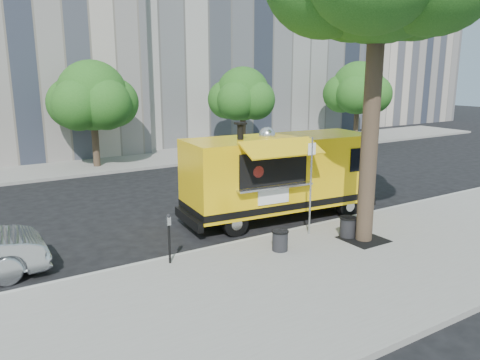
% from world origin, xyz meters
% --- Properties ---
extents(ground, '(120.00, 120.00, 0.00)m').
position_xyz_m(ground, '(0.00, 0.00, 0.00)').
color(ground, black).
rests_on(ground, ground).
extents(sidewalk, '(60.00, 6.00, 0.15)m').
position_xyz_m(sidewalk, '(0.00, -4.00, 0.07)').
color(sidewalk, gray).
rests_on(sidewalk, ground).
extents(curb, '(60.00, 0.14, 0.16)m').
position_xyz_m(curb, '(0.00, -0.93, 0.07)').
color(curb, '#999993').
rests_on(curb, ground).
extents(far_sidewalk, '(60.00, 5.00, 0.15)m').
position_xyz_m(far_sidewalk, '(0.00, 13.50, 0.07)').
color(far_sidewalk, gray).
rests_on(far_sidewalk, ground).
extents(building_mid, '(20.00, 14.00, 20.00)m').
position_xyz_m(building_mid, '(12.00, 23.00, 10.00)').
color(building_mid, '#9F9A95').
rests_on(building_mid, ground).
extents(building_right, '(16.00, 12.00, 16.00)m').
position_xyz_m(building_right, '(30.00, 24.00, 8.00)').
color(building_right, beige).
rests_on(building_right, ground).
extents(tree_well, '(1.20, 1.20, 0.02)m').
position_xyz_m(tree_well, '(2.60, -2.80, 0.15)').
color(tree_well, black).
rests_on(tree_well, sidewalk).
extents(far_tree_b, '(3.60, 3.60, 5.50)m').
position_xyz_m(far_tree_b, '(-1.00, 12.70, 3.83)').
color(far_tree_b, '#33261C').
rests_on(far_tree_b, far_sidewalk).
extents(far_tree_c, '(3.24, 3.24, 5.21)m').
position_xyz_m(far_tree_c, '(8.00, 12.40, 3.72)').
color(far_tree_c, '#33261C').
rests_on(far_tree_c, far_sidewalk).
extents(far_tree_d, '(3.78, 3.78, 5.64)m').
position_xyz_m(far_tree_d, '(18.00, 12.60, 3.89)').
color(far_tree_d, '#33261C').
rests_on(far_tree_d, far_sidewalk).
extents(sign_post, '(0.28, 0.06, 3.00)m').
position_xyz_m(sign_post, '(1.55, -1.55, 1.85)').
color(sign_post, silver).
rests_on(sign_post, sidewalk).
extents(parking_meter, '(0.11, 0.11, 1.33)m').
position_xyz_m(parking_meter, '(-3.00, -1.35, 0.98)').
color(parking_meter, black).
rests_on(parking_meter, sidewalk).
extents(food_truck, '(7.09, 3.51, 3.42)m').
position_xyz_m(food_truck, '(1.96, 0.57, 1.61)').
color(food_truck, yellow).
rests_on(food_truck, ground).
extents(trash_bin_left, '(0.48, 0.48, 0.58)m').
position_xyz_m(trash_bin_left, '(-0.03, -2.16, 0.46)').
color(trash_bin_left, black).
rests_on(trash_bin_left, sidewalk).
extents(trash_bin_right, '(0.52, 0.52, 0.62)m').
position_xyz_m(trash_bin_right, '(2.37, -2.36, 0.48)').
color(trash_bin_right, black).
rests_on(trash_bin_right, sidewalk).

